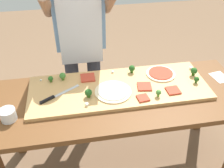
{
  "coord_description": "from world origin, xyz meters",
  "views": [
    {
      "loc": [
        -0.31,
        -1.39,
        1.93
      ],
      "look_at": [
        -0.05,
        0.11,
        0.8
      ],
      "focal_mm": 41.04,
      "sensor_mm": 36.0,
      "label": 1
    }
  ],
  "objects_px": {
    "prep_table": "(121,107)",
    "cheese_crumble_a": "(41,80)",
    "cheese_crumble_d": "(113,72)",
    "pizza_slice_near_right": "(144,86)",
    "pizza_whole_white_garlic": "(113,91)",
    "cheese_crumble_b": "(191,68)",
    "chefs_knife": "(55,96)",
    "broccoli_floret_back_mid": "(51,79)",
    "broccoli_floret_back_left": "(194,71)",
    "cook_center": "(80,35)",
    "pizza_whole_tomato_red": "(161,73)",
    "recipe_note": "(220,77)",
    "broccoli_floret_back_right": "(197,79)",
    "pizza_slice_near_left": "(143,98)",
    "broccoli_floret_center_left": "(158,93)",
    "flour_cup": "(8,115)",
    "broccoli_floret_front_right": "(132,69)",
    "broccoli_floret_front_left": "(88,93)",
    "pizza_slice_far_left": "(173,90)",
    "broccoli_floret_center_right": "(63,76)",
    "pizza_slice_center": "(88,78)",
    "cheese_crumble_c": "(87,104)"
  },
  "relations": [
    {
      "from": "prep_table",
      "to": "cheese_crumble_a",
      "type": "bearing_deg",
      "value": 156.07
    },
    {
      "from": "cheese_crumble_d",
      "to": "pizza_slice_near_right",
      "type": "bearing_deg",
      "value": -49.31
    },
    {
      "from": "pizza_whole_white_garlic",
      "to": "cheese_crumble_b",
      "type": "distance_m",
      "value": 0.7
    },
    {
      "from": "pizza_whole_white_garlic",
      "to": "cheese_crumble_a",
      "type": "bearing_deg",
      "value": 155.9
    },
    {
      "from": "chefs_knife",
      "to": "broccoli_floret_back_mid",
      "type": "xyz_separation_m",
      "value": [
        -0.03,
        0.19,
        0.02
      ]
    },
    {
      "from": "broccoli_floret_back_left",
      "to": "cook_center",
      "type": "height_order",
      "value": "cook_center"
    },
    {
      "from": "pizza_whole_tomato_red",
      "to": "recipe_note",
      "type": "bearing_deg",
      "value": -10.42
    },
    {
      "from": "prep_table",
      "to": "broccoli_floret_back_right",
      "type": "relative_size",
      "value": 34.35
    },
    {
      "from": "pizza_slice_near_left",
      "to": "cheese_crumble_d",
      "type": "height_order",
      "value": "cheese_crumble_d"
    },
    {
      "from": "broccoli_floret_center_left",
      "to": "flour_cup",
      "type": "bearing_deg",
      "value": -178.37
    },
    {
      "from": "chefs_knife",
      "to": "pizza_slice_near_left",
      "type": "relative_size",
      "value": 3.61
    },
    {
      "from": "broccoli_floret_front_right",
      "to": "flour_cup",
      "type": "height_order",
      "value": "broccoli_floret_front_right"
    },
    {
      "from": "broccoli_floret_front_left",
      "to": "broccoli_floret_back_mid",
      "type": "xyz_separation_m",
      "value": [
        -0.26,
        0.23,
        -0.01
      ]
    },
    {
      "from": "pizza_whole_tomato_red",
      "to": "pizza_slice_near_left",
      "type": "relative_size",
      "value": 2.92
    },
    {
      "from": "pizza_slice_far_left",
      "to": "cheese_crumble_d",
      "type": "distance_m",
      "value": 0.49
    },
    {
      "from": "broccoli_floret_center_right",
      "to": "cheese_crumble_b",
      "type": "height_order",
      "value": "broccoli_floret_center_right"
    },
    {
      "from": "pizza_slice_center",
      "to": "cheese_crumble_c",
      "type": "height_order",
      "value": "cheese_crumble_c"
    },
    {
      "from": "prep_table",
      "to": "broccoli_floret_front_left",
      "type": "bearing_deg",
      "value": 179.37
    },
    {
      "from": "pizza_whole_tomato_red",
      "to": "pizza_slice_near_left",
      "type": "bearing_deg",
      "value": -129.2
    },
    {
      "from": "cheese_crumble_b",
      "to": "broccoli_floret_center_right",
      "type": "bearing_deg",
      "value": 178.31
    },
    {
      "from": "pizza_slice_near_right",
      "to": "broccoli_floret_front_left",
      "type": "xyz_separation_m",
      "value": [
        -0.41,
        -0.04,
        0.03
      ]
    },
    {
      "from": "pizza_slice_near_right",
      "to": "broccoli_floret_back_left",
      "type": "xyz_separation_m",
      "value": [
        0.42,
        0.08,
        0.03
      ]
    },
    {
      "from": "chefs_knife",
      "to": "pizza_slice_center",
      "type": "relative_size",
      "value": 2.63
    },
    {
      "from": "cheese_crumble_c",
      "to": "broccoli_floret_front_right",
      "type": "bearing_deg",
      "value": 40.86
    },
    {
      "from": "prep_table",
      "to": "broccoli_floret_front_right",
      "type": "distance_m",
      "value": 0.33
    },
    {
      "from": "pizza_slice_near_right",
      "to": "broccoli_floret_front_left",
      "type": "relative_size",
      "value": 1.56
    },
    {
      "from": "pizza_slice_near_right",
      "to": "pizza_slice_center",
      "type": "bearing_deg",
      "value": 155.2
    },
    {
      "from": "pizza_slice_far_left",
      "to": "flour_cup",
      "type": "bearing_deg",
      "value": -176.54
    },
    {
      "from": "pizza_whole_tomato_red",
      "to": "broccoli_floret_center_left",
      "type": "relative_size",
      "value": 4.19
    },
    {
      "from": "pizza_slice_center",
      "to": "broccoli_floret_back_left",
      "type": "xyz_separation_m",
      "value": [
        0.81,
        -0.1,
        0.03
      ]
    },
    {
      "from": "recipe_note",
      "to": "pizza_slice_center",
      "type": "bearing_deg",
      "value": 172.86
    },
    {
      "from": "pizza_slice_far_left",
      "to": "broccoli_floret_back_right",
      "type": "distance_m",
      "value": 0.22
    },
    {
      "from": "pizza_whole_tomato_red",
      "to": "pizza_slice_near_right",
      "type": "xyz_separation_m",
      "value": [
        -0.17,
        -0.14,
        -0.0
      ]
    },
    {
      "from": "cheese_crumble_b",
      "to": "pizza_slice_far_left",
      "type": "bearing_deg",
      "value": -134.29
    },
    {
      "from": "broccoli_floret_back_mid",
      "to": "cheese_crumble_c",
      "type": "height_order",
      "value": "broccoli_floret_back_mid"
    },
    {
      "from": "broccoli_floret_front_right",
      "to": "recipe_note",
      "type": "height_order",
      "value": "broccoli_floret_front_right"
    },
    {
      "from": "pizza_whole_tomato_red",
      "to": "pizza_slice_far_left",
      "type": "bearing_deg",
      "value": -85.19
    },
    {
      "from": "broccoli_floret_center_left",
      "to": "broccoli_floret_center_right",
      "type": "bearing_deg",
      "value": 153.88
    },
    {
      "from": "broccoli_floret_back_right",
      "to": "recipe_note",
      "type": "distance_m",
      "value": 0.26
    },
    {
      "from": "pizza_slice_near_left",
      "to": "broccoli_floret_back_left",
      "type": "height_order",
      "value": "broccoli_floret_back_left"
    },
    {
      "from": "broccoli_floret_back_right",
      "to": "cheese_crumble_b",
      "type": "distance_m",
      "value": 0.19
    },
    {
      "from": "pizza_slice_near_right",
      "to": "cheese_crumble_c",
      "type": "xyz_separation_m",
      "value": [
        -0.43,
        -0.13,
        0.0
      ]
    },
    {
      "from": "pizza_slice_near_right",
      "to": "cheese_crumble_c",
      "type": "height_order",
      "value": "cheese_crumble_c"
    },
    {
      "from": "pizza_slice_near_right",
      "to": "broccoli_floret_front_right",
      "type": "height_order",
      "value": "broccoli_floret_front_right"
    },
    {
      "from": "pizza_slice_far_left",
      "to": "cook_center",
      "type": "xyz_separation_m",
      "value": [
        -0.61,
        0.6,
        0.2
      ]
    },
    {
      "from": "broccoli_floret_center_right",
      "to": "broccoli_floret_front_left",
      "type": "distance_m",
      "value": 0.29
    },
    {
      "from": "cheese_crumble_d",
      "to": "recipe_note",
      "type": "distance_m",
      "value": 0.85
    },
    {
      "from": "pizza_slice_center",
      "to": "broccoli_floret_center_left",
      "type": "bearing_deg",
      "value": -33.31
    },
    {
      "from": "broccoli_floret_front_left",
      "to": "recipe_note",
      "type": "xyz_separation_m",
      "value": [
        1.05,
        0.09,
        -0.06
      ]
    },
    {
      "from": "broccoli_floret_front_left",
      "to": "cheese_crumble_c",
      "type": "distance_m",
      "value": 0.1
    }
  ]
}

